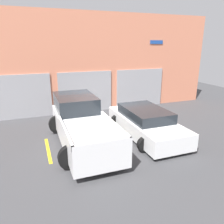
# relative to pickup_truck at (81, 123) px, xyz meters

# --- Properties ---
(ground_plane) EXTENTS (28.00, 28.00, 0.00)m
(ground_plane) POSITION_rel_pickup_truck_xyz_m (1.42, 1.18, -0.83)
(ground_plane) COLOR #3D3D3F
(shophouse_building) EXTENTS (16.27, 0.68, 5.72)m
(shophouse_building) POSITION_rel_pickup_truck_xyz_m (1.42, 4.47, 1.98)
(shophouse_building) COLOR #D17A5B
(shophouse_building) RESTS_ON ground
(pickup_truck) EXTENTS (2.46, 5.27, 1.76)m
(pickup_truck) POSITION_rel_pickup_truck_xyz_m (0.00, 0.00, 0.00)
(pickup_truck) COLOR white
(pickup_truck) RESTS_ON ground
(sedan_white) EXTENTS (2.22, 4.63, 1.23)m
(sedan_white) POSITION_rel_pickup_truck_xyz_m (2.85, -0.29, -0.24)
(sedan_white) COLOR white
(sedan_white) RESTS_ON ground
(parking_stripe_far_left) EXTENTS (0.12, 2.20, 0.01)m
(parking_stripe_far_left) POSITION_rel_pickup_truck_xyz_m (-1.42, -0.32, -0.82)
(parking_stripe_far_left) COLOR gold
(parking_stripe_far_left) RESTS_ON ground
(parking_stripe_left) EXTENTS (0.12, 2.20, 0.01)m
(parking_stripe_left) POSITION_rel_pickup_truck_xyz_m (1.42, -0.32, -0.82)
(parking_stripe_left) COLOR gold
(parking_stripe_left) RESTS_ON ground
(parking_stripe_centre) EXTENTS (0.12, 2.20, 0.01)m
(parking_stripe_centre) POSITION_rel_pickup_truck_xyz_m (4.27, -0.32, -0.82)
(parking_stripe_centre) COLOR gold
(parking_stripe_centre) RESTS_ON ground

